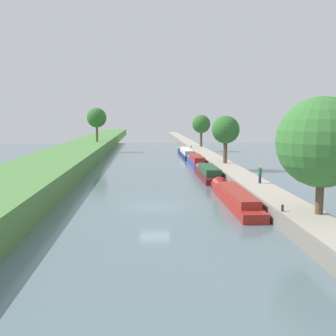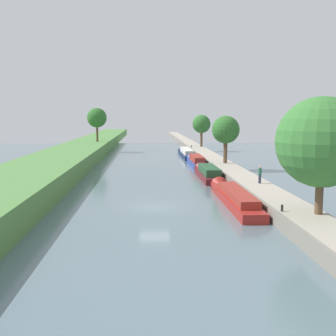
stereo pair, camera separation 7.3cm
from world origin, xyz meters
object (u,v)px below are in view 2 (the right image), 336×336
(narrowboat_maroon, at_px, (208,173))
(person_walking, at_px, (260,174))
(narrowboat_blue, at_px, (196,161))
(mooring_bollard_near, at_px, (282,208))
(narrowboat_navy, at_px, (186,153))
(narrowboat_red, at_px, (234,197))
(mooring_bollard_far, at_px, (191,146))

(narrowboat_maroon, distance_m, person_walking, 10.91)
(narrowboat_blue, xyz_separation_m, mooring_bollard_near, (1.70, -34.51, 0.58))
(narrowboat_navy, bearing_deg, person_walking, -84.56)
(person_walking, bearing_deg, narrowboat_blue, 98.41)
(person_walking, bearing_deg, narrowboat_navy, 95.44)
(narrowboat_navy, bearing_deg, narrowboat_maroon, -89.94)
(narrowboat_navy, bearing_deg, narrowboat_red, -89.80)
(mooring_bollard_near, bearing_deg, narrowboat_blue, 92.82)
(narrowboat_maroon, xyz_separation_m, mooring_bollard_far, (1.82, 34.58, 0.61))
(narrowboat_red, height_order, mooring_bollard_near, mooring_bollard_near)
(narrowboat_maroon, relative_size, person_walking, 6.78)
(narrowboat_red, bearing_deg, person_walking, 50.82)
(narrowboat_navy, height_order, mooring_bollard_far, narrowboat_navy)
(person_walking, bearing_deg, narrowboat_red, -129.18)
(mooring_bollard_near, bearing_deg, person_walking, 81.79)
(mooring_bollard_near, height_order, mooring_bollard_far, same)
(narrowboat_navy, bearing_deg, mooring_bollard_near, -87.83)
(person_walking, distance_m, mooring_bollard_near, 11.79)
(mooring_bollard_near, bearing_deg, narrowboat_red, 102.81)
(narrowboat_navy, relative_size, mooring_bollard_near, 36.19)
(narrowboat_blue, relative_size, narrowboat_navy, 0.71)
(narrowboat_blue, relative_size, person_walking, 6.99)
(narrowboat_blue, bearing_deg, mooring_bollard_near, -87.18)
(narrowboat_red, bearing_deg, narrowboat_maroon, 90.46)
(narrowboat_maroon, height_order, mooring_bollard_far, narrowboat_maroon)
(narrowboat_maroon, bearing_deg, mooring_bollard_far, 86.98)
(mooring_bollard_far, bearing_deg, narrowboat_maroon, -93.02)
(narrowboat_red, distance_m, mooring_bollard_far, 49.02)
(narrowboat_red, relative_size, mooring_bollard_far, 31.96)
(person_walking, bearing_deg, narrowboat_maroon, 108.86)
(person_walking, xyz_separation_m, mooring_bollard_near, (-1.68, -11.65, -0.65))
(narrowboat_maroon, xyz_separation_m, person_walking, (3.50, -10.25, 1.26))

